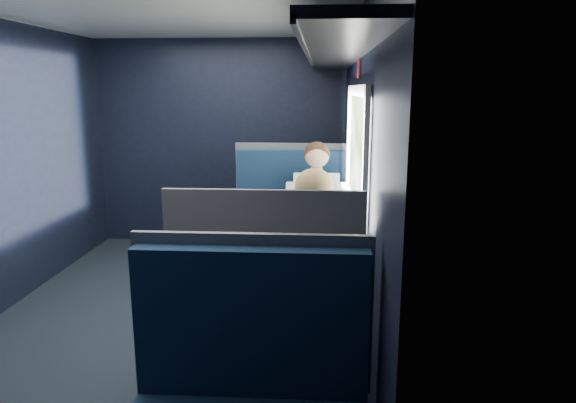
# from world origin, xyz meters

# --- Properties ---
(ground) EXTENTS (2.80, 4.20, 0.01)m
(ground) POSITION_xyz_m (0.00, 0.00, -0.01)
(ground) COLOR black
(room_shell) EXTENTS (3.00, 4.40, 2.40)m
(room_shell) POSITION_xyz_m (0.02, 0.00, 1.48)
(room_shell) COLOR black
(room_shell) RESTS_ON ground
(table) EXTENTS (0.62, 1.00, 0.74)m
(table) POSITION_xyz_m (1.03, 0.00, 0.66)
(table) COLOR #54565E
(table) RESTS_ON ground
(seat_bay_near) EXTENTS (1.04, 0.62, 1.26)m
(seat_bay_near) POSITION_xyz_m (0.84, 0.87, 0.42)
(seat_bay_near) COLOR #0C1E38
(seat_bay_near) RESTS_ON ground
(seat_bay_far) EXTENTS (1.04, 0.62, 1.26)m
(seat_bay_far) POSITION_xyz_m (0.85, -0.87, 0.41)
(seat_bay_far) COLOR #0C1E38
(seat_bay_far) RESTS_ON ground
(seat_row_front) EXTENTS (1.04, 0.51, 1.16)m
(seat_row_front) POSITION_xyz_m (0.85, 1.80, 0.41)
(seat_row_front) COLOR #0C1E38
(seat_row_front) RESTS_ON ground
(man) EXTENTS (0.53, 0.56, 1.32)m
(man) POSITION_xyz_m (1.10, 0.70, 0.72)
(man) COLOR black
(man) RESTS_ON ground
(woman) EXTENTS (0.53, 0.56, 1.32)m
(woman) POSITION_xyz_m (1.10, -0.71, 0.73)
(woman) COLOR black
(woman) RESTS_ON ground
(papers) EXTENTS (0.64, 0.85, 0.01)m
(papers) POSITION_xyz_m (0.97, 0.07, 0.74)
(papers) COLOR white
(papers) RESTS_ON table
(laptop) EXTENTS (0.25, 0.33, 0.24)m
(laptop) POSITION_xyz_m (1.31, 0.03, 0.81)
(laptop) COLOR silver
(laptop) RESTS_ON table
(bottle_small) EXTENTS (0.07, 0.07, 0.24)m
(bottle_small) POSITION_xyz_m (1.27, 0.18, 0.85)
(bottle_small) COLOR silver
(bottle_small) RESTS_ON table
(cup) EXTENTS (0.07, 0.07, 0.08)m
(cup) POSITION_xyz_m (1.30, 0.44, 0.78)
(cup) COLOR white
(cup) RESTS_ON table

